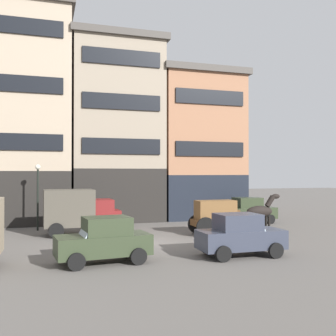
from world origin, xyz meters
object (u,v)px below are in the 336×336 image
at_px(cargo_wagon, 216,215).
at_px(sedan_light, 249,210).
at_px(sedan_dark, 240,235).
at_px(sedan_parked_curb, 104,240).
at_px(delivery_truck_far, 79,210).
at_px(streetlamp_curbside, 38,188).
at_px(draft_horse, 261,211).

xyz_separation_m(cargo_wagon, sedan_light, (4.32, 4.02, -0.23)).
bearing_deg(cargo_wagon, sedan_light, 42.89).
xyz_separation_m(sedan_dark, sedan_parked_curb, (-5.79, 0.41, 0.00)).
distance_m(delivery_truck_far, sedan_dark, 10.24).
bearing_deg(streetlamp_curbside, draft_horse, -19.65).
distance_m(cargo_wagon, delivery_truck_far, 8.00).
distance_m(cargo_wagon, sedan_dark, 6.11).
height_order(sedan_parked_curb, streetlamp_curbside, streetlamp_curbside).
height_order(sedan_light, streetlamp_curbside, streetlamp_curbside).
bearing_deg(sedan_dark, sedan_light, 59.53).
bearing_deg(delivery_truck_far, cargo_wagon, -16.31).
bearing_deg(sedan_light, cargo_wagon, -137.11).
distance_m(cargo_wagon, sedan_parked_curb, 9.15).
distance_m(sedan_parked_curb, streetlamp_curbside, 10.63).
bearing_deg(sedan_light, sedan_parked_curb, -140.71).
relative_size(delivery_truck_far, sedan_dark, 1.19).
relative_size(draft_horse, sedan_parked_curb, 0.61).
bearing_deg(delivery_truck_far, sedan_parked_curb, -87.27).
bearing_deg(draft_horse, streetlamp_curbside, 160.35).
bearing_deg(delivery_truck_far, draft_horse, -11.94).
height_order(sedan_dark, streetlamp_curbside, streetlamp_curbside).
relative_size(sedan_parked_curb, streetlamp_curbside, 0.93).
height_order(draft_horse, sedan_light, draft_horse).
xyz_separation_m(sedan_light, streetlamp_curbside, (-14.35, 0.61, 1.76)).
xyz_separation_m(draft_horse, sedan_light, (1.37, 4.02, -0.36)).
bearing_deg(sedan_parked_curb, draft_horse, 28.19).
bearing_deg(sedan_parked_curb, cargo_wagon, 36.96).
bearing_deg(streetlamp_curbside, sedan_light, -2.44).
bearing_deg(streetlamp_curbside, delivery_truck_far, -45.49).
bearing_deg(sedan_parked_curb, delivery_truck_far, 92.73).
height_order(delivery_truck_far, streetlamp_curbside, streetlamp_curbside).
relative_size(draft_horse, streetlamp_curbside, 0.57).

